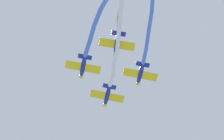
% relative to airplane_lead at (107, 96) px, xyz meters
% --- Properties ---
extents(airplane_lead, '(5.13, 6.86, 1.71)m').
position_rel_airplane_lead_xyz_m(airplane_lead, '(0.00, 0.00, 0.00)').
color(airplane_lead, navy).
extents(smoke_trail_lead, '(27.20, 6.50, 2.72)m').
position_rel_airplane_lead_xyz_m(smoke_trail_lead, '(-15.67, 2.46, -1.32)').
color(smoke_trail_lead, white).
extents(airplane_left_wing, '(5.16, 6.89, 1.71)m').
position_rel_airplane_lead_xyz_m(airplane_left_wing, '(-4.89, 6.24, -0.40)').
color(airplane_left_wing, navy).
extents(smoke_trail_left_wing, '(19.41, 2.75, 1.80)m').
position_rel_airplane_lead_xyz_m(smoke_trail_left_wing, '(-16.61, 5.80, -0.03)').
color(smoke_trail_left_wing, '#4C75DB').
extents(airplane_right_wing, '(5.16, 6.89, 1.71)m').
position_rel_airplane_lead_xyz_m(airplane_right_wing, '(-6.25, -4.89, 0.30)').
color(airplane_right_wing, navy).
extents(airplane_slot, '(5.21, 6.92, 1.71)m').
position_rel_airplane_lead_xyz_m(airplane_slot, '(-11.13, 1.35, -0.20)').
color(airplane_slot, navy).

